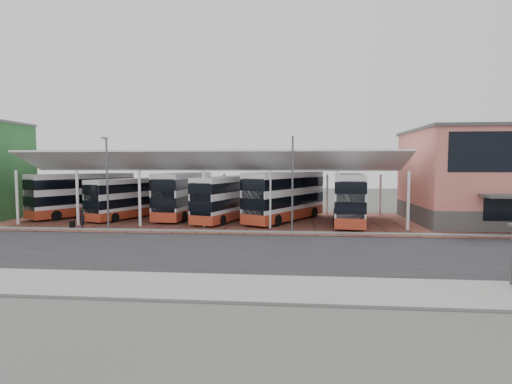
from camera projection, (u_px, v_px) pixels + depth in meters
ground at (263, 249)px, 27.33m from camera, size 140.00×140.00×0.00m
road at (262, 252)px, 26.34m from camera, size 120.00×14.00×0.02m
forecourt at (292, 221)px, 40.06m from camera, size 72.00×16.00×0.06m
sidewalk at (248, 288)px, 18.39m from camera, size 120.00×4.00×0.14m
north_kerb at (268, 232)px, 33.49m from camera, size 120.00×0.80×0.14m
yellow_line_near at (253, 277)px, 20.38m from camera, size 120.00×0.12×0.01m
yellow_line_far at (253, 275)px, 20.67m from camera, size 120.00×0.12×0.01m
canopy at (215, 164)px, 41.31m from camera, size 37.00×11.63×7.07m
terminal at (509, 176)px, 38.76m from camera, size 18.40×14.40×9.25m
lamp_west at (107, 181)px, 34.53m from camera, size 0.16×0.90×8.07m
lamp_east at (292, 181)px, 33.08m from camera, size 0.16×0.90×8.07m
bus_0 at (83, 195)px, 43.97m from camera, size 8.36×10.98×4.69m
bus_1 at (130, 198)px, 42.56m from camera, size 5.95×10.30×4.19m
bus_2 at (184, 195)px, 43.15m from camera, size 3.69×11.80×4.78m
bus_3 at (228, 198)px, 40.72m from camera, size 5.75×11.06×4.46m
bus_4 at (286, 196)px, 40.55m from camera, size 8.20×11.76×4.92m
bus_5 at (349, 198)px, 38.98m from camera, size 3.92×11.78×4.76m
pedestrian at (83, 219)px, 35.35m from camera, size 0.58×0.74×1.77m
suitcase at (72, 225)px, 35.47m from camera, size 0.38×0.27×0.65m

